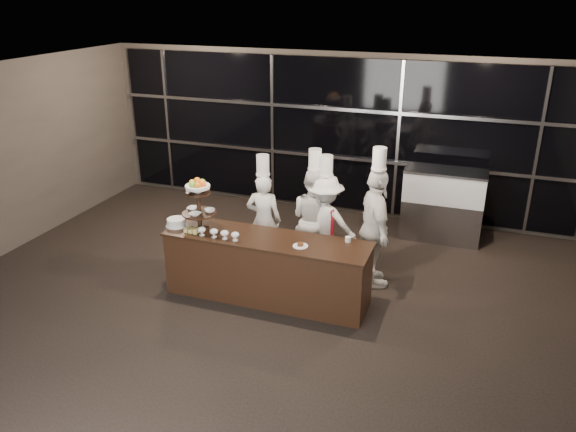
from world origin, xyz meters
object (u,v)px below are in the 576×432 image
(layer_cake, at_px, (176,222))
(display_case, at_px, (443,201))
(buffet_counter, at_px, (267,268))
(chef_a, at_px, (264,218))
(chef_c, at_px, (325,222))
(chef_d, at_px, (375,228))
(display_stand, at_px, (198,200))
(chef_b, at_px, (314,218))

(layer_cake, distance_m, display_case, 4.50)
(buffet_counter, xyz_separation_m, layer_cake, (-1.35, -0.05, 0.51))
(chef_a, distance_m, chef_c, 0.94)
(display_case, distance_m, chef_d, 2.14)
(display_stand, xyz_separation_m, chef_d, (2.30, 0.87, -0.44))
(display_stand, xyz_separation_m, chef_a, (0.57, 0.95, -0.57))
(display_stand, relative_size, chef_c, 0.41)
(display_stand, bearing_deg, buffet_counter, 0.01)
(buffet_counter, height_order, chef_b, chef_b)
(chef_b, distance_m, chef_d, 1.03)
(display_stand, xyz_separation_m, layer_cake, (-0.35, -0.05, -0.37))
(layer_cake, relative_size, chef_b, 0.16)
(buffet_counter, distance_m, display_stand, 1.33)
(chef_b, bearing_deg, chef_a, -164.62)
(chef_b, distance_m, chef_c, 0.19)
(display_case, bearing_deg, chef_d, -111.15)
(layer_cake, distance_m, chef_a, 1.38)
(layer_cake, relative_size, chef_d, 0.15)
(layer_cake, height_order, chef_b, chef_b)
(chef_a, distance_m, chef_b, 0.77)
(buffet_counter, distance_m, chef_d, 1.63)
(display_stand, xyz_separation_m, chef_c, (1.50, 1.12, -0.57))
(chef_a, height_order, chef_d, chef_d)
(display_stand, bearing_deg, chef_d, 20.81)
(display_case, xyz_separation_m, chef_d, (-0.77, -1.99, 0.21))
(layer_cake, height_order, display_case, display_case)
(chef_c, relative_size, chef_d, 0.88)
(chef_a, bearing_deg, layer_cake, -132.61)
(chef_a, height_order, chef_c, chef_c)
(layer_cake, bearing_deg, buffet_counter, 2.12)
(display_case, height_order, chef_b, chef_b)
(display_case, distance_m, chef_a, 3.14)
(chef_a, relative_size, chef_b, 0.94)
(display_case, bearing_deg, layer_cake, -139.57)
(layer_cake, bearing_deg, chef_a, 47.39)
(buffet_counter, relative_size, display_stand, 3.81)
(chef_c, bearing_deg, display_stand, -143.19)
(layer_cake, distance_m, chef_c, 2.19)
(chef_b, height_order, chef_d, chef_d)
(chef_b, bearing_deg, layer_cake, -144.03)
(display_case, height_order, chef_d, chef_d)
(chef_d, bearing_deg, display_stand, -159.19)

